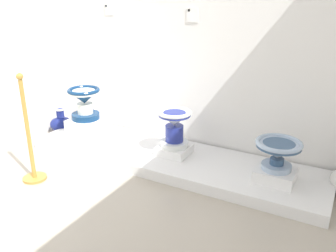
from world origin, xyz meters
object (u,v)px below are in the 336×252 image
at_px(info_placard_second, 193,15).
at_px(stanchion_post_near_left, 30,146).
at_px(plinth_block_tall_cobalt, 275,175).
at_px(plinth_block_squat_floral, 87,128).
at_px(decorative_vase_companion, 61,123).
at_px(antique_toilet_tall_cobalt, 278,150).
at_px(info_placard_first, 109,9).
at_px(antique_toilet_leftmost, 174,123).
at_px(plinth_block_leftmost, 174,150).
at_px(antique_toilet_squat_floral, 84,100).

distance_m(info_placard_second, stanchion_post_near_left, 2.06).
relative_size(plinth_block_tall_cobalt, stanchion_post_near_left, 0.33).
height_order(plinth_block_squat_floral, stanchion_post_near_left, stanchion_post_near_left).
bearing_deg(plinth_block_squat_floral, decorative_vase_companion, 163.58).
bearing_deg(antique_toilet_tall_cobalt, plinth_block_squat_floral, -179.21).
distance_m(plinth_block_squat_floral, info_placard_first, 1.40).
distance_m(plinth_block_squat_floral, plinth_block_tall_cobalt, 2.17).
xyz_separation_m(antique_toilet_leftmost, stanchion_post_near_left, (-1.04, -0.96, -0.10)).
distance_m(plinth_block_tall_cobalt, info_placard_first, 2.58).
distance_m(antique_toilet_leftmost, decorative_vase_companion, 1.71).
bearing_deg(plinth_block_tall_cobalt, plinth_block_leftmost, 176.33).
xyz_separation_m(info_placard_second, stanchion_post_near_left, (-1.03, -1.37, -1.15)).
distance_m(antique_toilet_leftmost, info_placard_second, 1.12).
height_order(plinth_block_tall_cobalt, stanchion_post_near_left, stanchion_post_near_left).
bearing_deg(info_placard_second, antique_toilet_squat_floral, -155.38).
xyz_separation_m(plinth_block_squat_floral, antique_toilet_squat_floral, (0.00, 0.00, 0.35)).
distance_m(antique_toilet_tall_cobalt, info_placard_second, 1.60).
bearing_deg(antique_toilet_tall_cobalt, info_placard_second, 156.46).
bearing_deg(decorative_vase_companion, info_placard_first, 28.11).
bearing_deg(stanchion_post_near_left, antique_toilet_tall_cobalt, 22.99).
xyz_separation_m(plinth_block_tall_cobalt, decorative_vase_companion, (-2.75, 0.14, -0.04)).
relative_size(antique_toilet_squat_floral, info_placard_second, 2.52).
bearing_deg(plinth_block_squat_floral, plinth_block_leftmost, 5.11).
height_order(antique_toilet_leftmost, decorative_vase_companion, antique_toilet_leftmost).
xyz_separation_m(antique_toilet_squat_floral, plinth_block_leftmost, (1.10, 0.10, -0.42)).
relative_size(antique_toilet_squat_floral, plinth_block_tall_cobalt, 1.04).
bearing_deg(plinth_block_leftmost, decorative_vase_companion, 177.53).
height_order(antique_toilet_tall_cobalt, info_placard_second, info_placard_second).
height_order(plinth_block_leftmost, info_placard_second, info_placard_second).
bearing_deg(stanchion_post_near_left, plinth_block_tall_cobalt, 22.99).
distance_m(info_placard_first, info_placard_second, 1.06).
xyz_separation_m(plinth_block_tall_cobalt, info_placard_first, (-2.14, 0.47, 1.36)).
height_order(plinth_block_leftmost, decorative_vase_companion, decorative_vase_companion).
distance_m(antique_toilet_leftmost, antique_toilet_tall_cobalt, 1.07).
bearing_deg(plinth_block_tall_cobalt, plinth_block_squat_floral, -179.21).
relative_size(info_placard_second, decorative_vase_companion, 0.43).
distance_m(info_placard_second, decorative_vase_companion, 2.19).
bearing_deg(plinth_block_tall_cobalt, antique_toilet_leftmost, 176.33).
height_order(plinth_block_leftmost, plinth_block_tall_cobalt, plinth_block_tall_cobalt).
bearing_deg(plinth_block_tall_cobalt, decorative_vase_companion, 177.06).
relative_size(decorative_vase_companion, stanchion_post_near_left, 0.32).
bearing_deg(info_placard_first, plinth_block_leftmost, -20.67).
distance_m(plinth_block_leftmost, decorative_vase_companion, 1.68).
bearing_deg(stanchion_post_near_left, info_placard_first, 91.08).
bearing_deg(plinth_block_leftmost, plinth_block_squat_floral, -174.89).
xyz_separation_m(antique_toilet_squat_floral, antique_toilet_tall_cobalt, (2.17, 0.03, -0.16)).
bearing_deg(plinth_block_squat_floral, plinth_block_tall_cobalt, 0.79).
bearing_deg(antique_toilet_leftmost, info_placard_first, 159.33).
distance_m(plinth_block_squat_floral, info_placard_second, 1.75).
xyz_separation_m(plinth_block_leftmost, plinth_block_tall_cobalt, (1.07, -0.07, 0.01)).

